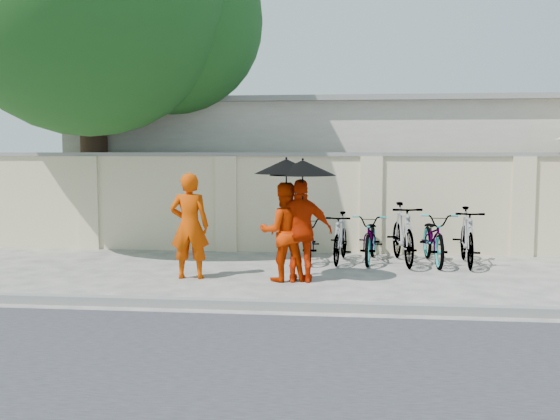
# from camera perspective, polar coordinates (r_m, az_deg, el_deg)

# --- Properties ---
(ground) EXTENTS (80.00, 80.00, 0.00)m
(ground) POSITION_cam_1_polar(r_m,az_deg,el_deg) (10.09, -2.60, -6.62)
(ground) COLOR #B5AFA0
(kerb) EXTENTS (40.00, 0.16, 0.12)m
(kerb) POSITION_cam_1_polar(r_m,az_deg,el_deg) (8.44, -4.36, -8.58)
(kerb) COLOR gray
(kerb) RESTS_ON ground
(compound_wall) EXTENTS (20.00, 0.30, 2.00)m
(compound_wall) POSITION_cam_1_polar(r_m,az_deg,el_deg) (13.01, 3.87, 0.52)
(compound_wall) COLOR beige
(compound_wall) RESTS_ON ground
(building_behind) EXTENTS (14.00, 6.00, 3.20)m
(building_behind) POSITION_cam_1_polar(r_m,az_deg,el_deg) (16.77, 7.81, 3.60)
(building_behind) COLOR beige
(building_behind) RESTS_ON ground
(shade_tree) EXTENTS (6.70, 6.20, 8.20)m
(shade_tree) POSITION_cam_1_polar(r_m,az_deg,el_deg) (14.07, -16.37, 17.48)
(shade_tree) COLOR #422F20
(shade_tree) RESTS_ON ground
(monk_left) EXTENTS (0.67, 0.47, 1.75)m
(monk_left) POSITION_cam_1_polar(r_m,az_deg,el_deg) (10.36, -8.27, -1.44)
(monk_left) COLOR #C23A00
(monk_left) RESTS_ON ground
(monk_center) EXTENTS (0.91, 0.79, 1.60)m
(monk_center) POSITION_cam_1_polar(r_m,az_deg,el_deg) (10.08, 0.33, -2.01)
(monk_center) COLOR #BC2700
(monk_center) RESTS_ON ground
(parasol_center) EXTENTS (1.03, 1.03, 1.07)m
(parasol_center) POSITION_cam_1_polar(r_m,az_deg,el_deg) (9.92, 0.58, 4.01)
(parasol_center) COLOR black
(parasol_center) RESTS_ON ground
(monk_right) EXTENTS (0.98, 0.42, 1.66)m
(monk_right) POSITION_cam_1_polar(r_m,az_deg,el_deg) (9.98, 1.99, -1.92)
(monk_right) COLOR #BD2001
(monk_right) RESTS_ON ground
(parasol_right) EXTENTS (1.06, 1.06, 1.02)m
(parasol_right) POSITION_cam_1_polar(r_m,az_deg,el_deg) (9.82, 2.09, 3.88)
(parasol_right) COLOR black
(parasol_right) RESTS_ON ground
(bike_0) EXTENTS (0.70, 1.71, 0.88)m
(bike_0) POSITION_cam_1_polar(r_m,az_deg,el_deg) (11.99, 2.77, -2.58)
(bike_0) COLOR gray
(bike_0) RESTS_ON ground
(bike_1) EXTENTS (0.65, 1.63, 0.95)m
(bike_1) POSITION_cam_1_polar(r_m,az_deg,el_deg) (11.82, 5.54, -2.53)
(bike_1) COLOR gray
(bike_1) RESTS_ON ground
(bike_2) EXTENTS (0.82, 1.83, 0.93)m
(bike_2) POSITION_cam_1_polar(r_m,az_deg,el_deg) (11.97, 8.33, -2.52)
(bike_2) COLOR gray
(bike_2) RESTS_ON ground
(bike_3) EXTENTS (0.73, 1.94, 1.14)m
(bike_3) POSITION_cam_1_polar(r_m,az_deg,el_deg) (11.87, 11.17, -2.13)
(bike_3) COLOR gray
(bike_3) RESTS_ON ground
(bike_4) EXTENTS (0.74, 1.89, 0.98)m
(bike_4) POSITION_cam_1_polar(r_m,az_deg,el_deg) (12.00, 13.90, -2.48)
(bike_4) COLOR gray
(bike_4) RESTS_ON ground
(bike_5) EXTENTS (0.63, 1.81, 1.07)m
(bike_5) POSITION_cam_1_polar(r_m,az_deg,el_deg) (11.99, 16.73, -2.34)
(bike_5) COLOR gray
(bike_5) RESTS_ON ground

